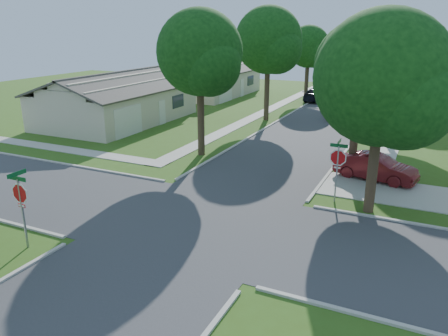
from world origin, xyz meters
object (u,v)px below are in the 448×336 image
at_px(tree_e_far, 401,46).
at_px(tree_ne_corner, 384,85).
at_px(tree_w_near, 201,57).
at_px(stop_sign_ne, 338,160).
at_px(car_curb_east, 343,110).
at_px(tree_e_near, 362,71).
at_px(house_nw_near, 118,104).
at_px(car_driveway, 376,167).
at_px(tree_e_mid, 388,49).
at_px(tree_w_far, 309,49).
at_px(tree_w_mid, 269,43).
at_px(stop_sign_sw, 20,197).
at_px(house_nw_far, 209,82).
at_px(car_curb_west, 317,95).

bearing_deg(tree_e_far, tree_ne_corner, -86.91).
distance_m(tree_e_far, tree_w_near, 26.71).
distance_m(stop_sign_ne, car_curb_east, 20.36).
distance_m(tree_e_near, tree_ne_corner, 5.06).
xyz_separation_m(house_nw_near, car_driveway, (21.99, -6.30, -0.82)).
xyz_separation_m(tree_w_near, car_driveway, (10.64, -0.31, -5.42)).
distance_m(tree_e_mid, tree_e_far, 13.00).
height_order(tree_e_mid, tree_w_far, tree_e_mid).
xyz_separation_m(tree_w_mid, car_driveway, (10.64, -12.31, -5.79)).
distance_m(stop_sign_sw, tree_e_near, 17.04).
height_order(tree_e_mid, tree_ne_corner, tree_e_mid).
relative_size(tree_e_near, tree_e_far, 0.95).
bearing_deg(tree_w_mid, stop_sign_ne, -60.20).
bearing_deg(tree_e_mid, tree_w_far, 125.90).
bearing_deg(house_nw_near, tree_e_near, -16.11).
bearing_deg(tree_w_mid, tree_e_mid, -0.00).
bearing_deg(tree_e_near, house_nw_far, 132.06).
relative_size(stop_sign_ne, tree_w_near, 0.33).
relative_size(tree_ne_corner, car_driveway, 2.04).
bearing_deg(stop_sign_ne, car_curb_east, 99.92).
bearing_deg(house_nw_far, house_nw_near, -90.00).
height_order(tree_w_near, car_driveway, tree_w_near).
bearing_deg(stop_sign_sw, tree_w_mid, 89.87).
xyz_separation_m(tree_ne_corner, house_nw_far, (-22.35, 27.79, -4.08)).
bearing_deg(tree_e_far, house_nw_near, -137.50).
bearing_deg(tree_w_near, tree_w_mid, 89.98).
xyz_separation_m(tree_e_far, tree_w_near, (-9.40, -25.00, 0.14)).
distance_m(house_nw_far, car_curb_east, 18.68).
bearing_deg(tree_e_far, tree_w_near, -110.60).
bearing_deg(tree_w_near, tree_e_near, -0.00).
distance_m(car_driveway, car_curb_west, 25.95).
bearing_deg(tree_w_far, car_curb_west, -35.53).
bearing_deg(car_curb_west, car_driveway, 114.42).
relative_size(stop_sign_sw, house_nw_near, 0.22).
height_order(tree_ne_corner, house_nw_near, tree_ne_corner).
height_order(tree_w_far, car_curb_west, tree_w_far).
bearing_deg(house_nw_near, house_nw_far, 90.00).
bearing_deg(tree_w_near, house_nw_near, 152.17).
height_order(stop_sign_sw, stop_sign_ne, same).
relative_size(tree_e_far, house_nw_near, 0.64).
bearing_deg(car_curb_east, car_curb_west, 124.96).
distance_m(tree_e_near, tree_e_far, 25.00).
bearing_deg(stop_sign_sw, tree_ne_corner, 38.84).
bearing_deg(tree_w_mid, tree_w_far, 90.05).
xyz_separation_m(tree_w_far, car_curb_east, (5.85, -9.28, -4.74)).
height_order(tree_w_mid, house_nw_near, tree_w_mid).
relative_size(tree_e_far, tree_w_mid, 0.91).
distance_m(stop_sign_ne, tree_w_mid, 19.31).
distance_m(stop_sign_ne, tree_w_near, 11.07).
distance_m(stop_sign_ne, car_curb_west, 29.38).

